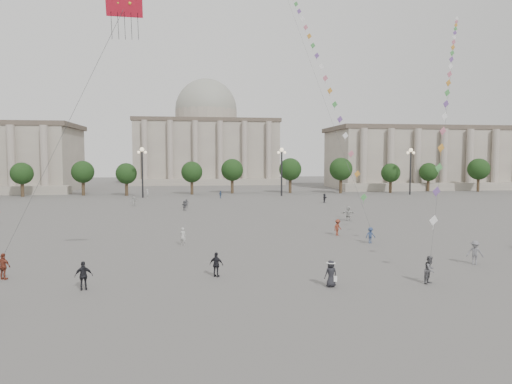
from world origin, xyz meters
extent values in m
plane|color=#5B5855|center=(0.00, 0.00, 0.00)|extent=(360.00, 360.00, 0.00)
cube|color=gray|center=(75.00, 95.00, 8.00)|extent=(80.00, 22.00, 16.00)
cube|color=brown|center=(75.00, 95.00, 16.60)|extent=(81.60, 22.44, 1.20)
cube|color=gray|center=(75.00, 82.00, 1.00)|extent=(84.00, 4.00, 2.00)
cube|color=gray|center=(0.00, 130.00, 10.00)|extent=(46.00, 30.00, 20.00)
cube|color=brown|center=(0.00, 130.00, 20.60)|extent=(46.92, 30.60, 1.20)
cube|color=gray|center=(0.00, 113.00, 1.00)|extent=(48.30, 4.00, 2.00)
cylinder|color=gray|center=(0.00, 130.00, 22.50)|extent=(21.00, 21.00, 5.00)
sphere|color=gray|center=(0.00, 130.00, 25.00)|extent=(21.00, 21.00, 21.00)
cylinder|color=#392B1C|center=(-42.00, 78.00, 1.76)|extent=(0.70, 0.70, 3.52)
sphere|color=black|center=(-42.00, 78.00, 5.44)|extent=(5.12, 5.12, 5.12)
cylinder|color=#392B1C|center=(-30.00, 78.00, 1.76)|extent=(0.70, 0.70, 3.52)
sphere|color=black|center=(-30.00, 78.00, 5.44)|extent=(5.12, 5.12, 5.12)
cylinder|color=#392B1C|center=(-18.00, 78.00, 1.76)|extent=(0.70, 0.70, 3.52)
sphere|color=black|center=(-18.00, 78.00, 5.44)|extent=(5.12, 5.12, 5.12)
cylinder|color=#392B1C|center=(-6.00, 78.00, 1.76)|extent=(0.70, 0.70, 3.52)
sphere|color=black|center=(-6.00, 78.00, 5.44)|extent=(5.12, 5.12, 5.12)
cylinder|color=#392B1C|center=(6.00, 78.00, 1.76)|extent=(0.70, 0.70, 3.52)
sphere|color=black|center=(6.00, 78.00, 5.44)|extent=(5.12, 5.12, 5.12)
cylinder|color=#392B1C|center=(18.00, 78.00, 1.76)|extent=(0.70, 0.70, 3.52)
sphere|color=black|center=(18.00, 78.00, 5.44)|extent=(5.12, 5.12, 5.12)
cylinder|color=#392B1C|center=(30.00, 78.00, 1.76)|extent=(0.70, 0.70, 3.52)
sphere|color=black|center=(30.00, 78.00, 5.44)|extent=(5.12, 5.12, 5.12)
cylinder|color=#392B1C|center=(42.00, 78.00, 1.76)|extent=(0.70, 0.70, 3.52)
sphere|color=black|center=(42.00, 78.00, 5.44)|extent=(5.12, 5.12, 5.12)
cylinder|color=#392B1C|center=(54.00, 78.00, 1.76)|extent=(0.70, 0.70, 3.52)
sphere|color=black|center=(54.00, 78.00, 5.44)|extent=(5.12, 5.12, 5.12)
cylinder|color=#392B1C|center=(66.00, 78.00, 1.76)|extent=(0.70, 0.70, 3.52)
sphere|color=black|center=(66.00, 78.00, 5.44)|extent=(5.12, 5.12, 5.12)
cylinder|color=#262628|center=(-15.00, 70.00, 5.00)|extent=(0.36, 0.36, 10.00)
sphere|color=#FFE5B2|center=(-15.00, 70.00, 10.20)|extent=(0.90, 0.90, 0.90)
sphere|color=#FFE5B2|center=(-15.70, 70.00, 9.60)|extent=(0.60, 0.60, 0.60)
sphere|color=#FFE5B2|center=(-14.30, 70.00, 9.60)|extent=(0.60, 0.60, 0.60)
cylinder|color=#262628|center=(15.00, 70.00, 5.00)|extent=(0.36, 0.36, 10.00)
sphere|color=#FFE5B2|center=(15.00, 70.00, 10.20)|extent=(0.90, 0.90, 0.90)
sphere|color=#FFE5B2|center=(14.30, 70.00, 9.60)|extent=(0.60, 0.60, 0.60)
sphere|color=#FFE5B2|center=(15.70, 70.00, 9.60)|extent=(0.60, 0.60, 0.60)
cylinder|color=#262628|center=(45.00, 70.00, 5.00)|extent=(0.36, 0.36, 10.00)
sphere|color=#FFE5B2|center=(45.00, 70.00, 10.20)|extent=(0.90, 0.90, 0.90)
sphere|color=#FFE5B2|center=(44.30, 70.00, 9.60)|extent=(0.60, 0.60, 0.60)
sphere|color=#FFE5B2|center=(45.70, 70.00, 9.60)|extent=(0.60, 0.60, 0.60)
imported|color=#354F77|center=(1.30, 66.26, 0.78)|extent=(0.89, 0.93, 1.55)
imported|color=silver|center=(-14.58, 52.73, 0.82)|extent=(1.57, 1.09, 1.63)
imported|color=slate|center=(17.70, 3.61, 0.94)|extent=(1.40, 1.19, 1.89)
imported|color=#B1B1AD|center=(16.35, 29.41, 0.95)|extent=(1.82, 0.78, 1.90)
imported|color=brown|center=(11.28, 18.11, 0.87)|extent=(1.30, 1.18, 1.75)
imported|color=black|center=(20.16, 53.94, 0.86)|extent=(1.37, 1.57, 1.71)
imported|color=#B3B4AF|center=(-13.80, 68.00, 0.96)|extent=(0.52, 0.74, 1.92)
imported|color=#5B5B5F|center=(-5.63, 44.25, 0.80)|extent=(1.35, 1.41, 1.60)
imported|color=#BABBB6|center=(-5.07, 14.65, 0.86)|extent=(0.75, 0.67, 1.71)
imported|color=slate|center=(-5.41, 48.08, 0.75)|extent=(0.94, 0.53, 1.51)
imported|color=brown|center=(-16.86, 3.70, 0.91)|extent=(1.16, 0.81, 1.83)
imported|color=black|center=(-2.43, 2.53, 0.87)|extent=(1.10, 0.81, 1.73)
imported|color=black|center=(-10.83, 0.39, 0.92)|extent=(1.13, 0.61, 1.83)
imported|color=navy|center=(13.08, 13.36, 0.78)|extent=(1.05, 0.66, 1.55)
imported|color=#57575B|center=(11.45, -1.05, 0.93)|extent=(1.14, 1.09, 1.85)
imported|color=black|center=(4.76, -0.92, 0.86)|extent=(0.94, 0.72, 1.72)
cone|color=white|center=(4.76, -0.92, 1.62)|extent=(0.52, 0.52, 0.14)
cylinder|color=white|center=(4.76, -0.92, 1.56)|extent=(0.60, 0.60, 0.02)
cube|color=white|center=(5.01, -1.07, 0.55)|extent=(0.22, 0.10, 0.35)
cube|color=red|center=(-8.08, 0.81, 17.55)|extent=(2.23, 0.67, 1.02)
cube|color=#177F38|center=(-8.43, 0.77, 17.80)|extent=(0.36, 0.22, 0.34)
cube|color=#1C379C|center=(-7.73, 0.77, 17.80)|extent=(0.36, 0.22, 0.34)
sphere|color=gold|center=(-8.43, 0.73, 17.80)|extent=(0.20, 0.20, 0.20)
sphere|color=gold|center=(-7.73, 0.73, 17.80)|extent=(0.20, 0.20, 0.20)
cylinder|color=#3F3F3F|center=(-12.47, 2.26, 9.57)|extent=(0.02, 0.02, 18.43)
cylinder|color=#3F3F3F|center=(11.66, 39.11, 27.27)|extent=(0.02, 0.02, 72.93)
cube|color=#4AA14F|center=(12.98, 15.08, 4.36)|extent=(0.76, 0.25, 0.76)
cube|color=gold|center=(12.89, 16.79, 6.66)|extent=(0.76, 0.25, 0.76)
cube|color=#CF6D84|center=(12.79, 18.51, 8.78)|extent=(0.76, 0.25, 0.76)
cube|color=white|center=(12.70, 20.23, 10.80)|extent=(0.76, 0.25, 0.76)
cube|color=#764F9E|center=(12.61, 21.94, 12.74)|extent=(0.76, 0.25, 0.76)
cube|color=#4AA14F|center=(12.51, 23.66, 14.62)|extent=(0.76, 0.25, 0.76)
cube|color=gold|center=(12.42, 25.38, 16.46)|extent=(0.76, 0.25, 0.76)
cube|color=#CF6D84|center=(12.32, 27.09, 18.26)|extent=(0.76, 0.25, 0.76)
cube|color=white|center=(12.23, 28.81, 20.03)|extent=(0.76, 0.25, 0.76)
cube|color=#764F9E|center=(12.13, 30.53, 21.76)|extent=(0.76, 0.25, 0.76)
cube|color=#4AA14F|center=(12.04, 32.24, 23.47)|extent=(0.76, 0.25, 0.76)
cube|color=gold|center=(11.95, 33.96, 25.16)|extent=(0.76, 0.25, 0.76)
cube|color=#CF6D84|center=(11.85, 35.68, 26.82)|extent=(0.76, 0.25, 0.76)
cube|color=white|center=(11.76, 37.40, 28.47)|extent=(0.76, 0.25, 0.76)
cube|color=#764F9E|center=(11.66, 39.11, 30.10)|extent=(0.76, 0.25, 0.76)
cube|color=#4AA14F|center=(11.57, 40.83, 31.71)|extent=(0.76, 0.25, 0.76)
cylinder|color=#3F3F3F|center=(26.85, 23.60, 17.22)|extent=(0.02, 0.02, 66.09)
cube|color=white|center=(12.92, 1.30, 3.86)|extent=(0.76, 0.25, 0.76)
cube|color=#764F9E|center=(14.39, 3.65, 5.76)|extent=(0.76, 0.25, 0.76)
cube|color=#4AA14F|center=(15.85, 6.00, 7.51)|extent=(0.76, 0.25, 0.76)
cube|color=gold|center=(17.32, 8.34, 9.18)|extent=(0.76, 0.25, 0.76)
cube|color=#CF6D84|center=(18.79, 10.69, 10.78)|extent=(0.76, 0.25, 0.76)
cube|color=white|center=(20.25, 13.04, 12.34)|extent=(0.76, 0.25, 0.76)
cube|color=#764F9E|center=(21.72, 15.39, 13.86)|extent=(0.76, 0.25, 0.76)
cube|color=#4AA14F|center=(23.19, 17.73, 15.34)|extent=(0.76, 0.25, 0.76)
cube|color=gold|center=(24.65, 20.08, 16.80)|extent=(0.76, 0.25, 0.76)
cube|color=#CF6D84|center=(26.12, 22.43, 18.23)|extent=(0.76, 0.25, 0.76)
cube|color=white|center=(27.59, 24.78, 19.64)|extent=(0.76, 0.25, 0.76)
cube|color=#764F9E|center=(29.05, 27.12, 21.04)|extent=(0.76, 0.25, 0.76)
cube|color=#4AA14F|center=(30.52, 29.47, 22.41)|extent=(0.76, 0.25, 0.76)
cube|color=gold|center=(31.99, 31.82, 23.77)|extent=(0.76, 0.25, 0.76)
cube|color=#CF6D84|center=(33.45, 34.17, 25.12)|extent=(0.76, 0.25, 0.76)
cube|color=white|center=(34.92, 36.52, 26.45)|extent=(0.76, 0.25, 0.76)
cube|color=#764F9E|center=(36.39, 38.86, 27.77)|extent=(0.76, 0.25, 0.76)
cube|color=#4AA14F|center=(37.85, 41.21, 29.08)|extent=(0.76, 0.25, 0.76)
cube|color=gold|center=(39.32, 43.56, 30.37)|extent=(0.76, 0.25, 0.76)
cube|color=#CF6D84|center=(40.79, 45.91, 31.66)|extent=(0.76, 0.25, 0.76)
cube|color=white|center=(42.25, 48.25, 32.94)|extent=(0.76, 0.25, 0.76)
camera|label=1|loc=(-3.81, -28.87, 8.23)|focal=32.00mm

